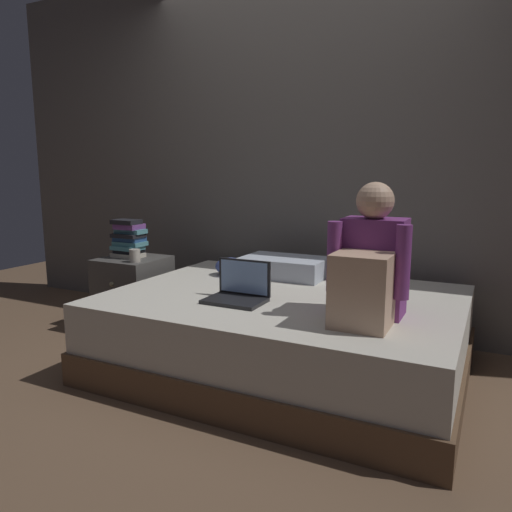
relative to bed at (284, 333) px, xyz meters
name	(u,v)px	position (x,y,z in m)	size (l,w,h in m)	color
ground_plane	(230,382)	(-0.20, -0.30, -0.23)	(8.00, 8.00, 0.00)	brown
wall_back	(309,146)	(-0.20, 0.90, 1.12)	(5.60, 0.10, 2.70)	#605B56
bed	(284,333)	(0.00, 0.00, 0.00)	(2.00, 1.50, 0.46)	brown
nightstand	(134,294)	(-1.30, 0.20, 0.04)	(0.44, 0.46, 0.54)	#474442
person_sitting	(369,268)	(0.55, -0.26, 0.48)	(0.39, 0.44, 0.66)	#75337A
laptop	(239,291)	(-0.17, -0.24, 0.29)	(0.32, 0.23, 0.22)	black
pillow	(285,267)	(-0.19, 0.45, 0.30)	(0.56, 0.36, 0.13)	silver
book_stack	(129,239)	(-1.34, 0.22, 0.45)	(0.24, 0.17, 0.28)	beige
mug	(135,256)	(-1.17, 0.08, 0.36)	(0.08, 0.08, 0.09)	#BCB2A3
clothes_pile	(238,268)	(-0.48, 0.31, 0.29)	(0.36, 0.20, 0.12)	#8E3D47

